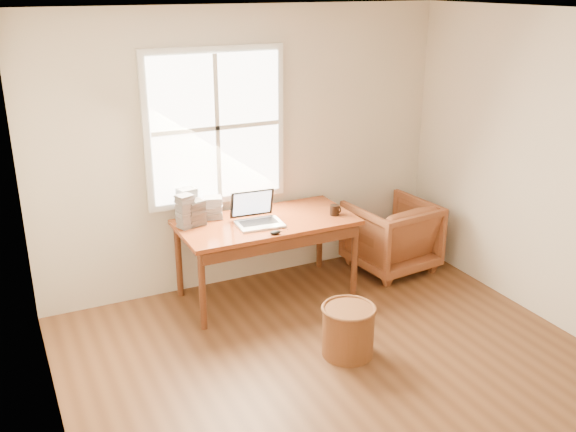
% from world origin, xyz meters
% --- Properties ---
extents(room_shell, '(4.04, 4.54, 2.64)m').
position_xyz_m(room_shell, '(-0.02, 0.16, 1.32)').
color(room_shell, brown).
rests_on(room_shell, ground).
extents(desk, '(1.60, 0.80, 0.04)m').
position_xyz_m(desk, '(0.00, 1.80, 0.73)').
color(desk, brown).
rests_on(desk, room_shell).
extents(armchair, '(0.84, 0.86, 0.71)m').
position_xyz_m(armchair, '(1.38, 1.80, 0.36)').
color(armchair, brown).
rests_on(armchair, room_shell).
extents(wicker_stool, '(0.42, 0.42, 0.40)m').
position_xyz_m(wicker_stool, '(0.16, 0.59, 0.20)').
color(wicker_stool, brown).
rests_on(wicker_stool, room_shell).
extents(laptop, '(0.39, 0.41, 0.27)m').
position_xyz_m(laptop, '(-0.10, 1.70, 0.89)').
color(laptop, silver).
rests_on(laptop, desk).
extents(mouse, '(0.10, 0.07, 0.03)m').
position_xyz_m(mouse, '(-0.07, 1.45, 0.77)').
color(mouse, black).
rests_on(mouse, desk).
extents(coffee_mug, '(0.11, 0.11, 0.10)m').
position_xyz_m(coffee_mug, '(0.62, 1.65, 0.80)').
color(coffee_mug, black).
rests_on(coffee_mug, desk).
extents(cd_stack_a, '(0.18, 0.17, 0.30)m').
position_xyz_m(cd_stack_a, '(-0.64, 2.11, 0.90)').
color(cd_stack_a, silver).
rests_on(cd_stack_a, desk).
extents(cd_stack_b, '(0.18, 0.16, 0.23)m').
position_xyz_m(cd_stack_b, '(-0.61, 1.97, 0.87)').
color(cd_stack_b, black).
rests_on(cd_stack_b, desk).
extents(cd_stack_c, '(0.16, 0.15, 0.30)m').
position_xyz_m(cd_stack_c, '(-0.71, 1.94, 0.90)').
color(cd_stack_c, '#A09FAC').
rests_on(cd_stack_c, desk).
extents(cd_stack_d, '(0.20, 0.18, 0.20)m').
position_xyz_m(cd_stack_d, '(-0.41, 2.06, 0.85)').
color(cd_stack_d, '#B3B8BF').
rests_on(cd_stack_d, desk).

